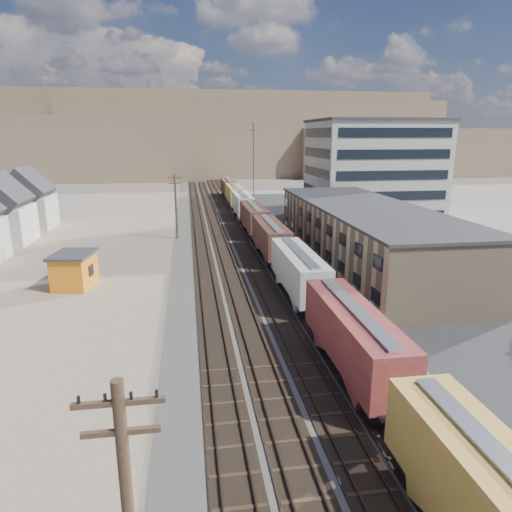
{
  "coord_description": "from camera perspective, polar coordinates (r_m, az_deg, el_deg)",
  "views": [
    {
      "loc": [
        -6.68,
        -27.98,
        15.57
      ],
      "look_at": [
        0.36,
        18.9,
        3.0
      ],
      "focal_mm": 32.0,
      "sensor_mm": 36.0,
      "label": 1
    }
  ],
  "objects": [
    {
      "name": "rail_tracks",
      "position": [
        79.73,
        -3.97,
        3.64
      ],
      "size": [
        11.4,
        200.0,
        0.24
      ],
      "color": "black",
      "rests_on": "ground"
    },
    {
      "name": "freight_train",
      "position": [
        66.56,
        0.68,
        3.78
      ],
      "size": [
        3.0,
        119.74,
        4.46
      ],
      "color": "black",
      "rests_on": "ground"
    },
    {
      "name": "ground",
      "position": [
        32.71,
        4.43,
        -13.62
      ],
      "size": [
        300.0,
        300.0,
        0.0
      ],
      "primitive_type": "plane",
      "color": "#6B6356",
      "rests_on": "ground"
    },
    {
      "name": "parked_car_far",
      "position": [
        89.65,
        18.65,
        4.51
      ],
      "size": [
        1.94,
        4.09,
        1.35
      ],
      "primitive_type": "imported",
      "rotation": [
        0.0,
        0.0,
        0.09
      ],
      "color": "white",
      "rests_on": "ground"
    },
    {
      "name": "maintenance_shed",
      "position": [
        51.6,
        -21.78,
        -1.6
      ],
      "size": [
        4.63,
        5.59,
        3.71
      ],
      "color": "orange",
      "rests_on": "ground"
    },
    {
      "name": "radio_mast",
      "position": [
        89.12,
        -0.34,
        10.7
      ],
      "size": [
        1.2,
        0.16,
        18.0
      ],
      "color": "black",
      "rests_on": "ground"
    },
    {
      "name": "office_tower",
      "position": [
        90.1,
        14.33,
        10.38
      ],
      "size": [
        22.6,
        18.6,
        18.45
      ],
      "color": "#9E998E",
      "rests_on": "ground"
    },
    {
      "name": "asphalt_lot",
      "position": [
        70.93,
        15.55,
        1.64
      ],
      "size": [
        26.0,
        120.0,
        0.04
      ],
      "primitive_type": "cube",
      "color": "#232326",
      "rests_on": "ground"
    },
    {
      "name": "parked_car_blue",
      "position": [
        93.5,
        13.54,
        5.37
      ],
      "size": [
        6.46,
        5.64,
        1.66
      ],
      "primitive_type": "imported",
      "rotation": [
        0.0,
        0.0,
        0.97
      ],
      "color": "navy",
      "rests_on": "ground"
    },
    {
      "name": "utility_pole_north",
      "position": [
        70.75,
        -9.98,
        6.28
      ],
      "size": [
        2.2,
        0.32,
        10.0
      ],
      "color": "#382619",
      "rests_on": "ground"
    },
    {
      "name": "dirt_yard",
      "position": [
        71.0,
        -19.13,
        1.36
      ],
      "size": [
        24.0,
        180.0,
        0.03
      ],
      "primitive_type": "cube",
      "color": "#7C6955",
      "rests_on": "ground"
    },
    {
      "name": "hills_north",
      "position": [
        196.03,
        -6.75,
        14.32
      ],
      "size": [
        265.0,
        80.0,
        32.0
      ],
      "color": "brown",
      "rests_on": "ground"
    },
    {
      "name": "warehouse",
      "position": [
        58.47,
        13.42,
        2.68
      ],
      "size": [
        12.4,
        40.4,
        7.25
      ],
      "color": "tan",
      "rests_on": "ground"
    },
    {
      "name": "ballast_bed",
      "position": [
        79.79,
        -3.58,
        3.59
      ],
      "size": [
        18.0,
        200.0,
        0.06
      ],
      "primitive_type": "cube",
      "color": "#4C4742",
      "rests_on": "ground"
    }
  ]
}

